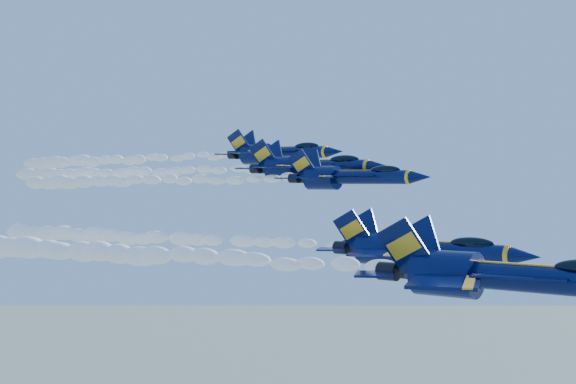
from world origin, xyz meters
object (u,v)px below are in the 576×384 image
Objects in this scene: jet_fourth at (309,167)px; jet_fifth at (278,153)px; jet_second at (419,249)px; jet_lead at (505,276)px; jet_third at (349,177)px.

jet_fifth is at bearing 141.14° from jet_fourth.
jet_second is at bearing -37.22° from jet_fourth.
jet_lead is at bearing -38.77° from jet_fourth.
jet_fifth is at bearing 141.21° from jet_lead.
jet_fourth is at bearing 142.78° from jet_second.
jet_third is (-14.26, 12.14, 5.80)m from jet_second.
jet_second is at bearing 138.17° from jet_lead.
jet_third is at bearing -31.36° from jet_fourth.
jet_third reaches higher than jet_second.
jet_lead is at bearing -38.79° from jet_fifth.
jet_fifth is (-11.95, 9.63, 2.11)m from jet_fourth.
jet_lead is 1.19× the size of jet_third.
jet_lead is at bearing -41.04° from jet_third.
jet_third is 0.89× the size of jet_fourth.
jet_fifth is (-34.93, 27.09, 9.10)m from jet_second.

